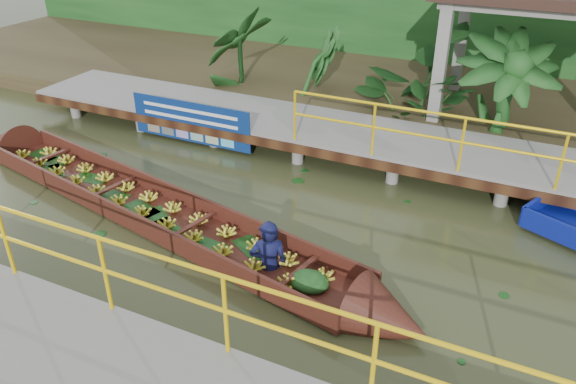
% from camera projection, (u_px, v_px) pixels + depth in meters
% --- Properties ---
extents(ground, '(80.00, 80.00, 0.00)m').
position_uv_depth(ground, '(284.00, 240.00, 9.08)').
color(ground, '#31371B').
rests_on(ground, ground).
extents(land_strip, '(30.00, 8.00, 0.45)m').
position_uv_depth(land_strip, '(407.00, 90.00, 14.89)').
color(land_strip, '#322619').
rests_on(land_strip, ground).
extents(far_dock, '(16.00, 2.06, 1.66)m').
position_uv_depth(far_dock, '(357.00, 137.00, 11.55)').
color(far_dock, gray).
rests_on(far_dock, ground).
extents(pavilion, '(4.40, 3.00, 3.00)m').
position_uv_depth(pavilion, '(548.00, 7.00, 11.56)').
color(pavilion, gray).
rests_on(pavilion, ground).
extents(foliage_backdrop, '(30.00, 0.80, 4.00)m').
position_uv_depth(foliage_backdrop, '(436.00, 5.00, 16.01)').
color(foliage_backdrop, '#133C16').
rests_on(foliage_backdrop, ground).
extents(vendor_boat, '(10.31, 3.13, 2.02)m').
position_uv_depth(vendor_boat, '(162.00, 211.00, 9.49)').
color(vendor_boat, '#3D1710').
rests_on(vendor_boat, ground).
extents(blue_banner, '(2.92, 0.04, 0.91)m').
position_uv_depth(blue_banner, '(191.00, 122.00, 12.06)').
color(blue_banner, navy).
rests_on(blue_banner, ground).
extents(tropical_plants, '(14.58, 1.58, 1.97)m').
position_uv_depth(tropical_plants, '(491.00, 81.00, 11.72)').
color(tropical_plants, '#133C16').
rests_on(tropical_plants, ground).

